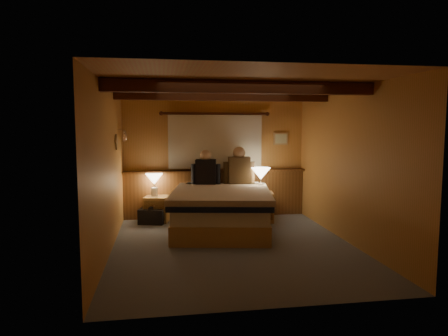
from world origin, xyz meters
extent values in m
plane|color=#525962|center=(0.00, 0.00, 0.00)|extent=(4.20, 4.20, 0.00)
plane|color=#B88245|center=(0.00, 0.00, 2.40)|extent=(4.20, 4.20, 0.00)
plane|color=#C17F45|center=(0.00, 2.10, 1.20)|extent=(3.60, 0.00, 3.60)
plane|color=#C17F45|center=(-1.80, 0.00, 1.20)|extent=(0.00, 4.20, 4.20)
plane|color=#C17F45|center=(1.80, 0.00, 1.20)|extent=(0.00, 4.20, 4.20)
plane|color=#C17F45|center=(0.00, -2.10, 1.20)|extent=(3.60, 0.00, 3.60)
cube|color=brown|center=(0.00, 2.04, 0.45)|extent=(3.60, 0.12, 0.90)
cube|color=brown|center=(0.00, 1.98, 0.92)|extent=(3.60, 0.22, 0.04)
cylinder|color=#431E10|center=(0.00, 2.02, 2.05)|extent=(2.10, 0.05, 0.05)
sphere|color=#431E10|center=(-1.05, 2.02, 2.05)|extent=(0.08, 0.08, 0.08)
sphere|color=#431E10|center=(1.05, 2.02, 2.05)|extent=(0.08, 0.08, 0.08)
cube|color=silver|center=(0.00, 2.03, 1.50)|extent=(1.85, 0.08, 1.05)
cube|color=#431E10|center=(0.00, -0.60, 2.31)|extent=(3.60, 0.15, 0.16)
cube|color=#431E10|center=(0.00, 0.90, 2.31)|extent=(3.60, 0.15, 0.16)
cylinder|color=white|center=(-1.74, 1.60, 1.75)|extent=(0.03, 0.55, 0.03)
torus|color=white|center=(-1.71, 1.45, 1.63)|extent=(0.01, 0.21, 0.21)
torus|color=white|center=(-1.71, 1.68, 1.63)|extent=(0.01, 0.21, 0.21)
cube|color=tan|center=(1.35, 2.08, 1.55)|extent=(0.30, 0.03, 0.25)
cube|color=beige|center=(1.35, 2.06, 1.55)|extent=(0.24, 0.01, 0.19)
cube|color=tan|center=(-0.04, 0.95, 0.15)|extent=(1.87, 2.29, 0.31)
cube|color=white|center=(-0.04, 0.95, 0.43)|extent=(1.83, 2.24, 0.25)
cube|color=black|center=(-0.09, 0.70, 0.58)|extent=(1.86, 1.89, 0.08)
cube|color=#CE8D93|center=(-0.06, 0.83, 0.66)|extent=(1.94, 2.10, 0.12)
cube|color=white|center=(-0.29, 1.81, 0.64)|extent=(0.67, 0.45, 0.16)
cube|color=white|center=(0.48, 1.67, 0.64)|extent=(0.67, 0.45, 0.16)
cube|color=tan|center=(-1.16, 1.78, 0.24)|extent=(0.51, 0.48, 0.48)
cube|color=brown|center=(-1.20, 1.60, 0.34)|extent=(0.39, 0.10, 0.17)
cube|color=brown|center=(-1.20, 1.60, 0.15)|extent=(0.39, 0.10, 0.17)
cylinder|color=white|center=(-1.20, 1.60, 0.34)|extent=(0.04, 0.04, 0.03)
cylinder|color=white|center=(-1.20, 1.60, 0.15)|extent=(0.04, 0.04, 0.03)
cube|color=tan|center=(0.78, 1.51, 0.28)|extent=(0.57, 0.53, 0.55)
cube|color=brown|center=(0.74, 1.30, 0.39)|extent=(0.45, 0.09, 0.19)
cube|color=brown|center=(0.74, 1.30, 0.17)|extent=(0.45, 0.09, 0.19)
cylinder|color=white|center=(0.74, 1.30, 0.39)|extent=(0.03, 0.03, 0.03)
cylinder|color=white|center=(0.74, 1.30, 0.17)|extent=(0.03, 0.03, 0.03)
cylinder|color=silver|center=(-1.20, 1.82, 0.57)|extent=(0.13, 0.13, 0.16)
cylinder|color=white|center=(-1.20, 1.82, 0.68)|extent=(0.02, 0.02, 0.09)
cone|color=beige|center=(-1.20, 1.82, 0.81)|extent=(0.33, 0.33, 0.20)
cylinder|color=silver|center=(0.79, 1.48, 0.64)|extent=(0.14, 0.14, 0.18)
cylinder|color=white|center=(0.79, 1.48, 0.77)|extent=(0.02, 0.02, 0.10)
cone|color=beige|center=(0.79, 1.48, 0.92)|extent=(0.36, 0.36, 0.22)
cube|color=black|center=(-0.24, 1.66, 0.94)|extent=(0.41, 0.29, 0.50)
cylinder|color=black|center=(-0.45, 1.70, 0.90)|extent=(0.12, 0.12, 0.40)
cylinder|color=black|center=(-0.02, 1.62, 0.90)|extent=(0.12, 0.12, 0.40)
sphere|color=tan|center=(-0.24, 1.66, 1.25)|extent=(0.22, 0.22, 0.22)
cube|color=#4D371E|center=(0.40, 1.64, 0.96)|extent=(0.43, 0.27, 0.54)
cylinder|color=#4D371E|center=(0.16, 1.66, 0.91)|extent=(0.13, 0.13, 0.43)
cylinder|color=#4D371E|center=(0.64, 1.62, 0.91)|extent=(0.13, 0.13, 0.43)
sphere|color=tan|center=(0.40, 1.64, 1.30)|extent=(0.24, 0.24, 0.24)
cube|color=black|center=(-1.25, 1.62, 0.14)|extent=(0.52, 0.39, 0.28)
cylinder|color=black|center=(-1.25, 1.62, 0.30)|extent=(0.14, 0.29, 0.07)
camera|label=1|loc=(-1.06, -5.77, 1.81)|focal=32.00mm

